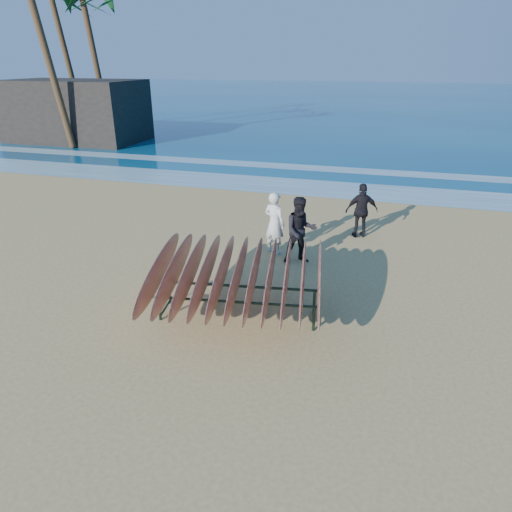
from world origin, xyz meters
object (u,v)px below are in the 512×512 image
(surfboard_rack, at_px, (237,276))
(palm_mid, at_px, (89,6))
(person_dark_a, at_px, (300,230))
(person_dark_b, at_px, (362,211))
(building, at_px, (76,111))
(person_white, at_px, (274,223))

(surfboard_rack, relative_size, palm_mid, 0.43)
(surfboard_rack, xyz_separation_m, person_dark_a, (0.64, 2.93, -0.05))
(surfboard_rack, bearing_deg, person_dark_b, 60.44)
(building, height_order, palm_mid, palm_mid)
(person_dark_a, xyz_separation_m, person_dark_b, (1.30, 2.23, -0.06))
(person_white, distance_m, person_dark_a, 0.84)
(person_dark_b, xyz_separation_m, building, (-17.97, 12.04, 0.99))
(person_dark_a, distance_m, person_dark_b, 2.59)
(person_dark_a, height_order, building, building)
(person_dark_a, relative_size, palm_mid, 0.20)
(surfboard_rack, relative_size, person_dark_a, 2.15)
(surfboard_rack, distance_m, palm_mid, 26.41)
(building, bearing_deg, person_white, -41.11)
(surfboard_rack, height_order, building, building)
(palm_mid, bearing_deg, person_dark_a, -45.55)
(person_dark_a, distance_m, building, 21.96)
(building, bearing_deg, palm_mid, 89.73)
(person_white, relative_size, palm_mid, 0.19)
(surfboard_rack, xyz_separation_m, person_dark_b, (1.94, 5.16, -0.11))
(building, bearing_deg, person_dark_a, -40.57)
(person_white, xyz_separation_m, palm_mid, (-15.90, 16.60, 6.77))
(person_white, xyz_separation_m, person_dark_b, (2.05, 1.86, -0.05))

